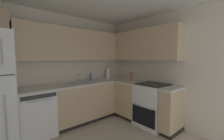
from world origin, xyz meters
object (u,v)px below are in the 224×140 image
oven_range (153,104)px  oil_bottle (131,77)px  dishwasher (36,113)px  paper_towel_roll (108,73)px  soap_bottle (91,77)px

oven_range → oil_bottle: (-0.02, 0.59, 0.54)m
dishwasher → paper_towel_roll: (1.84, 0.16, 0.60)m
oil_bottle → paper_towel_roll: bearing=100.6°
oven_range → paper_towel_roll: 1.45m
soap_bottle → oil_bottle: (0.68, -0.75, 0.02)m
paper_towel_roll → oil_bottle: (0.14, -0.73, -0.04)m
oven_range → oil_bottle: size_ratio=4.80×
oven_range → soap_bottle: 1.60m
soap_bottle → paper_towel_roll: bearing=-2.1°
oven_range → soap_bottle: size_ratio=5.65×
soap_bottle → oil_bottle: bearing=-47.9°
dishwasher → paper_towel_roll: paper_towel_roll is taller
soap_bottle → paper_towel_roll: (0.54, -0.02, 0.06)m
dishwasher → oven_range: 2.31m
dishwasher → oven_range: bearing=-30.2°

